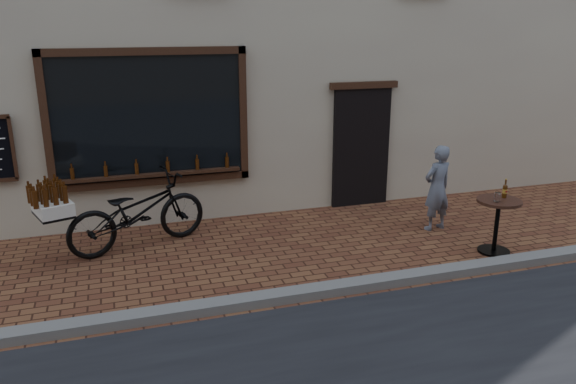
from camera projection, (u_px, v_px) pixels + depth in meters
name	position (u px, v px, depth m)	size (l,w,h in m)	color
ground	(335.00, 300.00, 7.06)	(90.00, 90.00, 0.00)	#5C2E1D
kerb	(329.00, 289.00, 7.22)	(90.00, 0.25, 0.12)	slate
cargo_bicycle	(135.00, 212.00, 8.53)	(2.61, 1.50, 1.23)	black
bistro_table	(498.00, 215.00, 8.37)	(0.65, 0.65, 1.12)	black
pedestrian	(437.00, 188.00, 9.27)	(0.53, 0.34, 1.44)	slate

